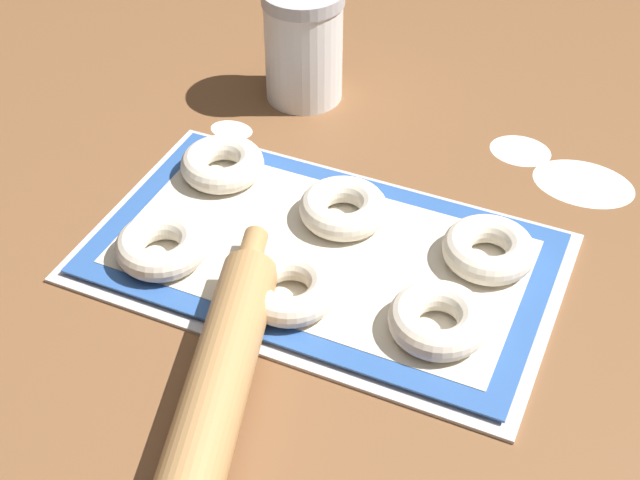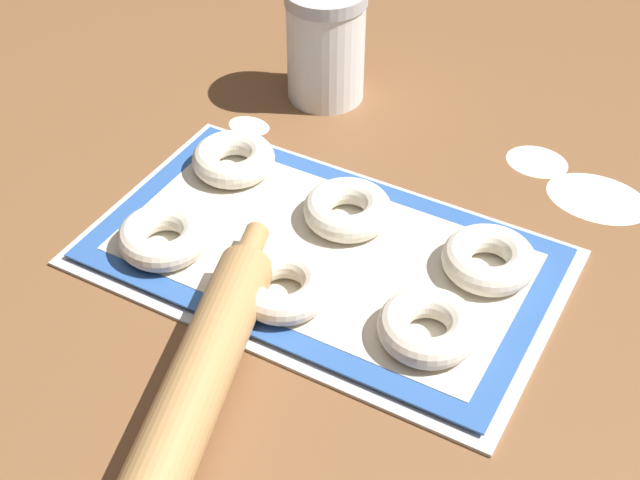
% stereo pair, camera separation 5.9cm
% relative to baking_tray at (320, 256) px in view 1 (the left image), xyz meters
% --- Properties ---
extents(ground_plane, '(2.80, 2.80, 0.00)m').
position_rel_baking_tray_xyz_m(ground_plane, '(0.00, -0.02, -0.00)').
color(ground_plane, brown).
extents(baking_tray, '(0.47, 0.28, 0.01)m').
position_rel_baking_tray_xyz_m(baking_tray, '(0.00, 0.00, 0.00)').
color(baking_tray, silver).
rests_on(baking_tray, ground_plane).
extents(baking_mat, '(0.45, 0.26, 0.00)m').
position_rel_baking_tray_xyz_m(baking_mat, '(0.00, -0.00, 0.01)').
color(baking_mat, '#2D569E').
rests_on(baking_mat, baking_tray).
extents(bagel_front_left, '(0.09, 0.09, 0.03)m').
position_rel_baking_tray_xyz_m(bagel_front_left, '(-0.14, -0.07, 0.02)').
color(bagel_front_left, silver).
rests_on(bagel_front_left, baking_mat).
extents(bagel_front_center, '(0.09, 0.09, 0.03)m').
position_rel_baking_tray_xyz_m(bagel_front_center, '(0.00, -0.07, 0.02)').
color(bagel_front_center, silver).
rests_on(bagel_front_center, baking_mat).
extents(bagel_front_right, '(0.09, 0.09, 0.03)m').
position_rel_baking_tray_xyz_m(bagel_front_right, '(0.14, -0.06, 0.02)').
color(bagel_front_right, silver).
rests_on(bagel_front_right, baking_mat).
extents(bagel_back_left, '(0.09, 0.09, 0.03)m').
position_rel_baking_tray_xyz_m(bagel_back_left, '(-0.15, 0.07, 0.02)').
color(bagel_back_left, silver).
rests_on(bagel_back_left, baking_mat).
extents(bagel_back_center, '(0.09, 0.09, 0.03)m').
position_rel_baking_tray_xyz_m(bagel_back_center, '(0.01, 0.06, 0.02)').
color(bagel_back_center, silver).
rests_on(bagel_back_center, baking_mat).
extents(bagel_back_right, '(0.09, 0.09, 0.03)m').
position_rel_baking_tray_xyz_m(bagel_back_right, '(0.16, 0.06, 0.02)').
color(bagel_back_right, silver).
rests_on(bagel_back_right, baking_mat).
extents(flour_canister, '(0.10, 0.10, 0.14)m').
position_rel_baking_tray_xyz_m(flour_canister, '(-0.14, 0.27, 0.07)').
color(flour_canister, white).
rests_on(flour_canister, ground_plane).
extents(rolling_pin, '(0.14, 0.41, 0.05)m').
position_rel_baking_tray_xyz_m(rolling_pin, '(-0.00, -0.22, 0.02)').
color(rolling_pin, '#AD7F4C').
rests_on(rolling_pin, ground_plane).
extents(flour_patch_near, '(0.05, 0.04, 0.00)m').
position_rel_baking_tray_xyz_m(flour_patch_near, '(-0.19, 0.17, -0.00)').
color(flour_patch_near, white).
rests_on(flour_patch_near, ground_plane).
extents(flour_patch_far, '(0.11, 0.09, 0.00)m').
position_rel_baking_tray_xyz_m(flour_patch_far, '(0.22, 0.23, -0.00)').
color(flour_patch_far, white).
rests_on(flour_patch_far, ground_plane).
extents(flour_patch_side, '(0.07, 0.06, 0.00)m').
position_rel_baking_tray_xyz_m(flour_patch_side, '(0.14, 0.27, -0.00)').
color(flour_patch_side, white).
rests_on(flour_patch_side, ground_plane).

